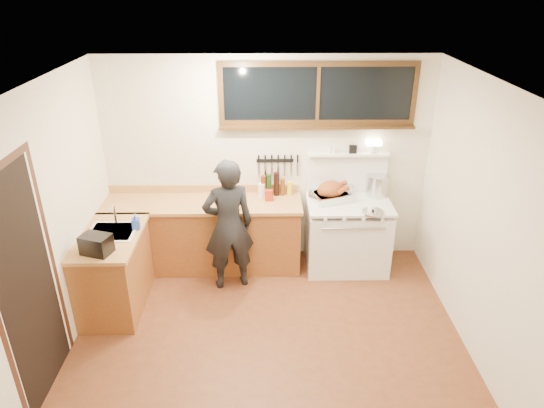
{
  "coord_description": "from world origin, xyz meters",
  "views": [
    {
      "loc": [
        -0.02,
        -3.9,
        3.43
      ],
      "look_at": [
        0.05,
        0.85,
        1.15
      ],
      "focal_mm": 32.0,
      "sensor_mm": 36.0,
      "label": 1
    }
  ],
  "objects_px": {
    "vintage_stove": "(347,233)",
    "man": "(228,225)",
    "cutting_board": "(225,200)",
    "roast_turkey": "(331,193)"
  },
  "relations": [
    {
      "from": "vintage_stove",
      "to": "cutting_board",
      "type": "xyz_separation_m",
      "value": [
        -1.51,
        -0.03,
        0.49
      ]
    },
    {
      "from": "roast_turkey",
      "to": "vintage_stove",
      "type": "bearing_deg",
      "value": -14.81
    },
    {
      "from": "vintage_stove",
      "to": "man",
      "type": "distance_m",
      "value": 1.54
    },
    {
      "from": "vintage_stove",
      "to": "man",
      "type": "relative_size",
      "value": 0.99
    },
    {
      "from": "cutting_board",
      "to": "roast_turkey",
      "type": "xyz_separation_m",
      "value": [
        1.29,
        0.08,
        0.05
      ]
    },
    {
      "from": "roast_turkey",
      "to": "man",
      "type": "bearing_deg",
      "value": -159.37
    },
    {
      "from": "vintage_stove",
      "to": "roast_turkey",
      "type": "distance_m",
      "value": 0.58
    },
    {
      "from": "cutting_board",
      "to": "roast_turkey",
      "type": "height_order",
      "value": "roast_turkey"
    },
    {
      "from": "man",
      "to": "roast_turkey",
      "type": "height_order",
      "value": "man"
    },
    {
      "from": "vintage_stove",
      "to": "roast_turkey",
      "type": "bearing_deg",
      "value": 165.19
    }
  ]
}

